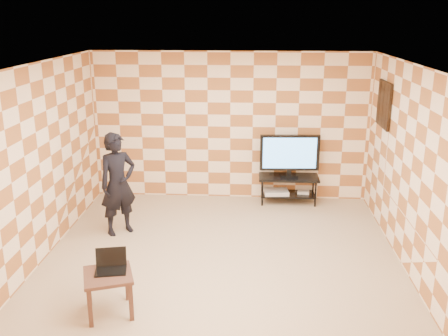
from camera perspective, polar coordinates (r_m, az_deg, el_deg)
The scene contains 14 objects.
floor at distance 7.20m, azimuth -0.29°, elevation -10.21°, with size 5.00×5.00×0.00m, color tan.
wall_back at distance 9.10m, azimuth 0.72°, elevation 4.75°, with size 5.00×0.02×2.70m, color #FFE1BB.
wall_front at distance 4.36m, azimuth -2.46°, elevation -9.57°, with size 5.00×0.02×2.70m, color #FFE1BB.
wall_left at distance 7.28m, azimuth -20.35°, elevation 0.46°, with size 0.02×5.00×2.70m, color #FFE1BB.
wall_right at distance 6.99m, azimuth 20.61°, elevation -0.25°, with size 0.02×5.00×2.70m, color #FFE1BB.
ceiling at distance 6.42m, azimuth -0.33°, elevation 11.72°, with size 5.00×5.00×0.02m, color white.
wall_art at distance 8.30m, azimuth 17.83°, elevation 6.93°, with size 0.04×0.72×0.72m.
tv_stand at distance 9.14m, azimuth 7.37°, elevation -1.75°, with size 1.07×0.48×0.50m.
tv at distance 8.97m, azimuth 7.51°, elevation 1.63°, with size 1.06×0.22×0.77m.
dvd_player at distance 9.14m, azimuth 5.97°, elevation -2.74°, with size 0.43×0.31×0.07m, color silver.
game_console at distance 9.24m, azimuth 9.05°, elevation -2.74°, with size 0.21×0.15×0.05m, color silver.
side_table at distance 5.96m, azimuth -13.09°, elevation -12.45°, with size 0.68×0.68×0.50m.
laptop at distance 5.97m, azimuth -12.79°, elevation -10.81°, with size 0.40×0.34×0.23m.
person at distance 7.86m, azimuth -12.02°, elevation -1.80°, with size 0.59×0.39×1.61m, color black.
Camera 1 is at (0.42, -6.37, 3.31)m, focal length 40.00 mm.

